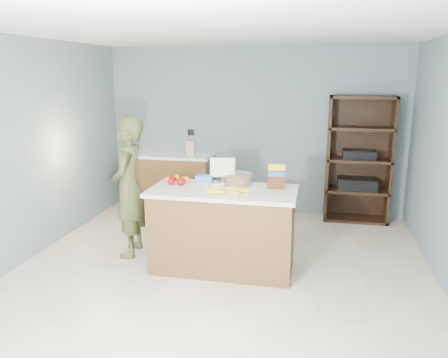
% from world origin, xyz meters
% --- Properties ---
extents(floor, '(4.50, 5.00, 0.02)m').
position_xyz_m(floor, '(0.00, 0.00, 0.00)').
color(floor, beige).
rests_on(floor, ground).
extents(walls, '(4.52, 5.02, 2.51)m').
position_xyz_m(walls, '(0.00, 0.00, 1.65)').
color(walls, slate).
rests_on(walls, ground).
extents(counter_peninsula, '(1.56, 0.76, 0.90)m').
position_xyz_m(counter_peninsula, '(0.00, 0.30, 0.42)').
color(counter_peninsula, brown).
rests_on(counter_peninsula, ground).
extents(back_cabinet, '(1.24, 0.62, 0.90)m').
position_xyz_m(back_cabinet, '(-1.20, 2.20, 0.45)').
color(back_cabinet, brown).
rests_on(back_cabinet, ground).
extents(shelving_unit, '(0.90, 0.40, 1.80)m').
position_xyz_m(shelving_unit, '(1.55, 2.35, 0.86)').
color(shelving_unit, black).
rests_on(shelving_unit, ground).
extents(person, '(0.48, 0.65, 1.63)m').
position_xyz_m(person, '(-1.15, 0.47, 0.81)').
color(person, '#454926').
rests_on(person, ground).
extents(knife_block, '(0.12, 0.10, 0.31)m').
position_xyz_m(knife_block, '(-0.89, 2.14, 1.02)').
color(knife_block, tan).
rests_on(knife_block, back_cabinet).
extents(envelopes, '(0.36, 0.23, 0.00)m').
position_xyz_m(envelopes, '(0.02, 0.43, 0.90)').
color(envelopes, white).
rests_on(envelopes, counter_peninsula).
extents(bananas, '(0.48, 0.25, 0.05)m').
position_xyz_m(bananas, '(0.06, 0.16, 0.92)').
color(bananas, yellow).
rests_on(bananas, counter_peninsula).
extents(apples, '(0.21, 0.18, 0.08)m').
position_xyz_m(apples, '(-0.55, 0.39, 0.94)').
color(apples, '#94070D').
rests_on(apples, counter_peninsula).
extents(oranges, '(0.28, 0.20, 0.07)m').
position_xyz_m(oranges, '(-0.56, 0.52, 0.93)').
color(oranges, orange).
rests_on(oranges, counter_peninsula).
extents(blue_carton, '(0.19, 0.14, 0.08)m').
position_xyz_m(blue_carton, '(-0.27, 0.56, 0.94)').
color(blue_carton, blue).
rests_on(blue_carton, counter_peninsula).
extents(salad_bowl, '(0.30, 0.30, 0.13)m').
position_xyz_m(salad_bowl, '(0.12, 0.53, 0.96)').
color(salad_bowl, '#267219').
rests_on(salad_bowl, counter_peninsula).
extents(tv, '(0.28, 0.12, 0.28)m').
position_xyz_m(tv, '(-0.07, 0.61, 1.06)').
color(tv, silver).
rests_on(tv, counter_peninsula).
extents(cereal_box, '(0.19, 0.10, 0.27)m').
position_xyz_m(cereal_box, '(0.55, 0.43, 1.06)').
color(cereal_box, '#592B14').
rests_on(cereal_box, counter_peninsula).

